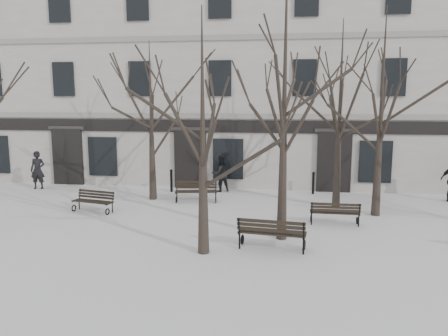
% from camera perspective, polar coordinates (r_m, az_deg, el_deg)
% --- Properties ---
extents(ground, '(100.00, 100.00, 0.00)m').
position_cam_1_polar(ground, '(13.98, 2.85, -9.60)').
color(ground, silver).
rests_on(ground, ground).
extents(building, '(40.40, 10.20, 11.40)m').
position_cam_1_polar(building, '(26.18, 5.56, 11.41)').
color(building, '#BAB5AC').
rests_on(building, ground).
extents(tree_1, '(4.87, 4.87, 6.96)m').
position_cam_1_polar(tree_1, '(12.25, -2.83, 8.46)').
color(tree_1, black).
rests_on(tree_1, ground).
extents(tree_2, '(6.12, 6.12, 8.74)m').
position_cam_1_polar(tree_2, '(13.68, 7.99, 13.15)').
color(tree_2, black).
rests_on(tree_2, ground).
extents(tree_4, '(4.83, 4.83, 6.90)m').
position_cam_1_polar(tree_4, '(19.31, -9.56, 8.52)').
color(tree_4, black).
rests_on(tree_4, ground).
extents(tree_5, '(5.27, 5.27, 7.53)m').
position_cam_1_polar(tree_5, '(18.22, 14.98, 9.56)').
color(tree_5, black).
rests_on(tree_5, ground).
extents(tree_6, '(5.45, 5.45, 7.78)m').
position_cam_1_polar(tree_6, '(17.37, 19.99, 9.86)').
color(tree_6, black).
rests_on(tree_6, ground).
extents(bench_0, '(1.74, 0.93, 0.84)m').
position_cam_1_polar(bench_0, '(18.11, -16.67, -4.09)').
color(bench_0, black).
rests_on(bench_0, ground).
extents(bench_1, '(2.07, 0.96, 1.01)m').
position_cam_1_polar(bench_1, '(13.15, 6.26, -8.35)').
color(bench_1, black).
rests_on(bench_1, ground).
extents(bench_3, '(1.87, 0.94, 0.90)m').
position_cam_1_polar(bench_3, '(19.02, -3.66, -2.97)').
color(bench_3, black).
rests_on(bench_3, ground).
extents(bench_4, '(1.73, 0.65, 0.87)m').
position_cam_1_polar(bench_4, '(16.07, 14.27, -5.61)').
color(bench_4, black).
rests_on(bench_4, ground).
extents(bollard_a, '(0.14, 0.14, 1.10)m').
position_cam_1_polar(bollard_a, '(21.08, -6.89, -1.54)').
color(bollard_a, black).
rests_on(bollard_a, ground).
extents(bollard_b, '(0.14, 0.14, 1.05)m').
position_cam_1_polar(bollard_b, '(20.91, 11.58, -1.83)').
color(bollard_b, black).
rests_on(bollard_b, ground).
extents(pedestrian_a, '(0.76, 0.57, 1.89)m').
position_cam_1_polar(pedestrian_a, '(23.62, -23.01, -2.51)').
color(pedestrian_a, black).
rests_on(pedestrian_a, ground).
extents(pedestrian_b, '(1.07, 1.01, 1.76)m').
position_cam_1_polar(pedestrian_b, '(21.13, -0.45, -3.08)').
color(pedestrian_b, black).
rests_on(pedestrian_b, ground).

